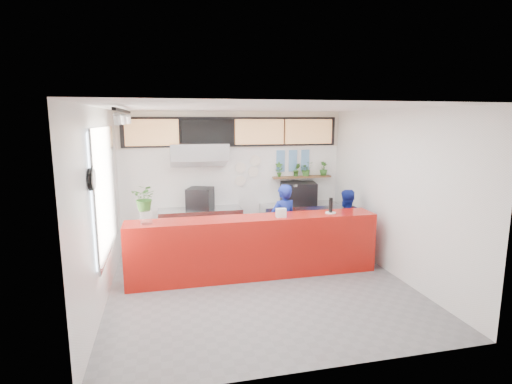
{
  "coord_description": "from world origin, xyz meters",
  "views": [
    {
      "loc": [
        -1.55,
        -6.34,
        2.8
      ],
      "look_at": [
        0.1,
        0.7,
        1.5
      ],
      "focal_mm": 28.0,
      "sensor_mm": 36.0,
      "label": 1
    }
  ],
  "objects_px": {
    "staff_center": "(283,224)",
    "staff_right": "(345,223)",
    "panini_oven": "(200,198)",
    "espresso_machine": "(298,193)",
    "service_counter": "(254,247)",
    "pepper_mill": "(331,205)"
  },
  "relations": [
    {
      "from": "staff_right",
      "to": "service_counter",
      "type": "bearing_deg",
      "value": 6.44
    },
    {
      "from": "panini_oven",
      "to": "staff_center",
      "type": "bearing_deg",
      "value": -17.66
    },
    {
      "from": "staff_center",
      "to": "espresso_machine",
      "type": "bearing_deg",
      "value": -138.57
    },
    {
      "from": "espresso_machine",
      "to": "pepper_mill",
      "type": "distance_m",
      "value": 1.81
    },
    {
      "from": "staff_center",
      "to": "staff_right",
      "type": "relative_size",
      "value": 1.11
    },
    {
      "from": "service_counter",
      "to": "staff_right",
      "type": "xyz_separation_m",
      "value": [
        2.07,
        0.62,
        0.16
      ]
    },
    {
      "from": "espresso_machine",
      "to": "pepper_mill",
      "type": "relative_size",
      "value": 2.87
    },
    {
      "from": "espresso_machine",
      "to": "staff_right",
      "type": "height_order",
      "value": "staff_right"
    },
    {
      "from": "service_counter",
      "to": "staff_center",
      "type": "xyz_separation_m",
      "value": [
        0.72,
        0.6,
        0.24
      ]
    },
    {
      "from": "staff_center",
      "to": "staff_right",
      "type": "bearing_deg",
      "value": 163.31
    },
    {
      "from": "staff_center",
      "to": "pepper_mill",
      "type": "distance_m",
      "value": 1.06
    },
    {
      "from": "panini_oven",
      "to": "pepper_mill",
      "type": "height_order",
      "value": "pepper_mill"
    },
    {
      "from": "panini_oven",
      "to": "espresso_machine",
      "type": "relative_size",
      "value": 0.65
    },
    {
      "from": "service_counter",
      "to": "staff_center",
      "type": "bearing_deg",
      "value": 39.49
    },
    {
      "from": "service_counter",
      "to": "panini_oven",
      "type": "height_order",
      "value": "panini_oven"
    },
    {
      "from": "service_counter",
      "to": "staff_center",
      "type": "height_order",
      "value": "staff_center"
    },
    {
      "from": "service_counter",
      "to": "espresso_machine",
      "type": "relative_size",
      "value": 5.72
    },
    {
      "from": "panini_oven",
      "to": "espresso_machine",
      "type": "xyz_separation_m",
      "value": [
        2.24,
        0.0,
        0.02
      ]
    },
    {
      "from": "espresso_machine",
      "to": "service_counter",
      "type": "bearing_deg",
      "value": -118.85
    },
    {
      "from": "panini_oven",
      "to": "staff_right",
      "type": "relative_size",
      "value": 0.36
    },
    {
      "from": "staff_right",
      "to": "panini_oven",
      "type": "bearing_deg",
      "value": -32.65
    },
    {
      "from": "staff_right",
      "to": "pepper_mill",
      "type": "bearing_deg",
      "value": 35.52
    }
  ]
}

